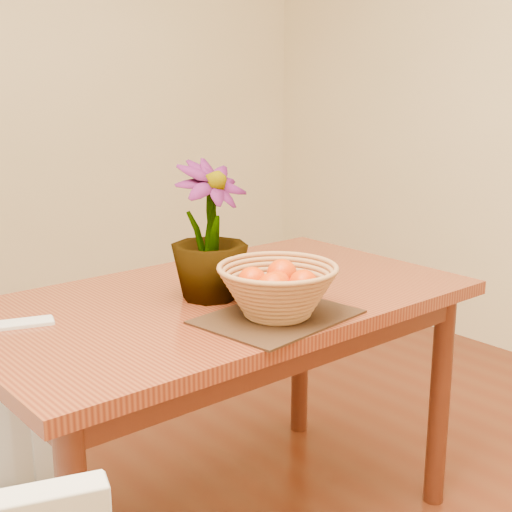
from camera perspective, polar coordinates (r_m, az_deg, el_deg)
table at (r=2.04m, az=-2.84°, el=-5.52°), size 1.40×0.80×0.75m
placemat at (r=1.82m, az=1.72°, el=-4.89°), size 0.42×0.33×0.01m
wicker_basket at (r=1.80m, az=1.73°, el=-2.94°), size 0.31×0.31×0.13m
orange_pile at (r=1.79m, az=1.74°, el=-2.08°), size 0.18×0.18×0.08m
potted_plant at (r=1.94m, az=-3.76°, el=2.01°), size 0.24×0.24×0.38m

